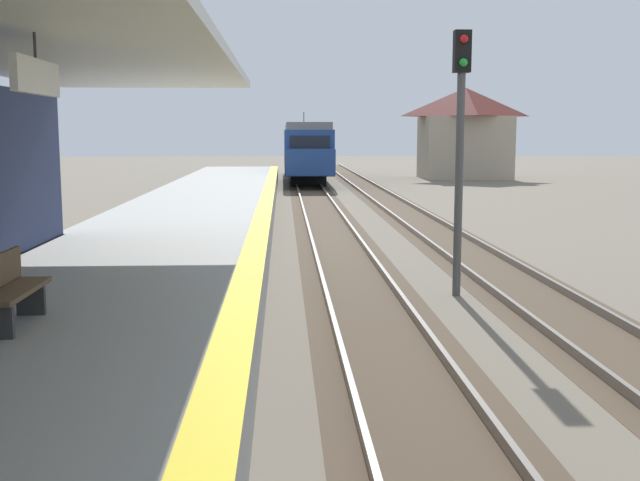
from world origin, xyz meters
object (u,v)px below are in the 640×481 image
approaching_train (306,148)px  platform_bench (8,288)px  rail_signal_post (460,135)px  distant_trackside_house (465,131)px

approaching_train → platform_bench: approaching_train is taller
platform_bench → rail_signal_post: bearing=40.2°
approaching_train → rail_signal_post: rail_signal_post is taller
approaching_train → platform_bench: 44.69m
approaching_train → platform_bench: bearing=-96.3°
rail_signal_post → distant_trackside_house: 41.39m
rail_signal_post → platform_bench: (-6.82, -5.77, -1.82)m
distant_trackside_house → platform_bench: bearing=-109.5°
approaching_train → platform_bench: (-4.91, -44.42, -0.80)m
platform_bench → distant_trackside_house: (16.31, 46.05, 1.96)m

